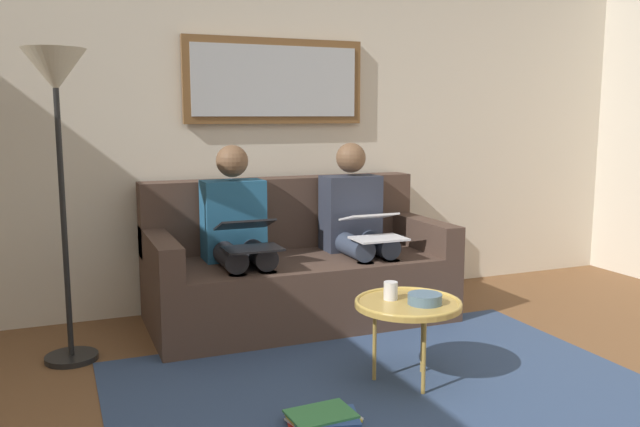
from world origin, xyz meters
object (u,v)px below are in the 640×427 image
bowl (425,299)px  laptop_black (248,235)px  cup (391,291)px  laptop_white (373,226)px  magazine_stack (323,418)px  couch (296,271)px  framed_mirror (275,81)px  person_left (357,224)px  person_right (238,232)px  standing_lamp (57,106)px  coffee_table (408,305)px

bowl → laptop_black: 1.16m
cup → laptop_white: size_ratio=0.25×
laptop_white → magazine_stack: laptop_white is taller
couch → laptop_white: bearing=142.7°
magazine_stack → laptop_black: bearing=-90.7°
laptop_black → magazine_stack: (0.02, 1.18, -0.60)m
couch → bowl: (-0.20, 1.28, 0.13)m
cup → framed_mirror: bearing=-86.9°
framed_mirror → person_left: size_ratio=1.11×
laptop_white → laptop_black: (0.81, -0.01, -0.00)m
magazine_stack → couch: bearing=-105.9°
laptop_white → magazine_stack: size_ratio=1.09×
laptop_white → magazine_stack: bearing=54.7°
laptop_white → person_left: bearing=-90.0°
couch → bowl: couch is taller
person_right → standing_lamp: size_ratio=0.69×
magazine_stack → framed_mirror: bearing=-102.7°
magazine_stack → standing_lamp: 2.06m
laptop_white → person_right: size_ratio=0.32×
couch → person_left: size_ratio=1.67×
framed_mirror → laptop_black: size_ratio=3.33×
coffee_table → laptop_white: size_ratio=1.44×
bowl → framed_mirror: bearing=-83.1°
coffee_table → bowl: (-0.06, 0.06, 0.04)m
coffee_table → laptop_white: 0.97m
person_left → cup: bearing=73.2°
cup → person_left: 1.14m
bowl → magazine_stack: 0.77m
couch → laptop_black: size_ratio=5.00×
couch → framed_mirror: (0.00, -0.39, 1.24)m
coffee_table → bowl: 0.09m
coffee_table → magazine_stack: (0.56, 0.26, -0.37)m
couch → laptop_white: 0.60m
framed_mirror → magazine_stack: 2.45m
cup → bowl: bearing=132.2°
framed_mirror → person_right: (0.41, 0.46, -0.94)m
framed_mirror → cup: size_ratio=14.09×
cup → magazine_stack: bearing=33.6°
cup → standing_lamp: standing_lamp is taller
couch → laptop_white: couch is taller
couch → person_right: person_right is taller
framed_mirror → person_left: 1.12m
cup → laptop_white: (-0.32, -0.84, 0.17)m
magazine_stack → person_left: bearing=-120.4°
framed_mirror → laptop_white: size_ratio=3.46×
cup → person_left: person_left is taller
couch → person_right: (0.41, 0.07, 0.30)m
standing_lamp → coffee_table: bearing=148.4°
framed_mirror → standing_lamp: 1.56m
framed_mirror → coffee_table: framed_mirror is taller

